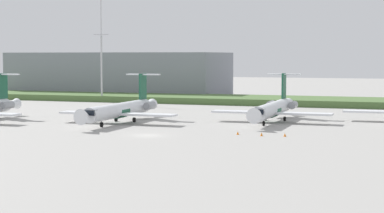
% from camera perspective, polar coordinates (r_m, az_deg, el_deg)
% --- Properties ---
extents(ground_plane, '(500.00, 500.00, 0.00)m').
position_cam_1_polar(ground_plane, '(131.86, 1.17, -1.04)').
color(ground_plane, '#9E9B96').
extents(grass_berm, '(320.00, 20.00, 1.66)m').
position_cam_1_polar(grass_berm, '(174.40, 5.63, 0.55)').
color(grass_berm, '#4C6B38').
rests_on(grass_berm, ground).
extents(regional_jet_second, '(22.81, 31.00, 9.00)m').
position_cam_1_polar(regional_jet_second, '(123.63, -6.20, -0.25)').
color(regional_jet_second, silver).
rests_on(regional_jet_second, ground).
extents(regional_jet_third, '(22.81, 31.00, 9.00)m').
position_cam_1_polar(regional_jet_third, '(125.82, 7.07, -0.17)').
color(regional_jet_third, silver).
rests_on(regional_jet_third, ground).
extents(antenna_mast, '(4.40, 0.50, 28.09)m').
position_cam_1_polar(antenna_mast, '(180.10, -7.89, 4.08)').
color(antenna_mast, '#B2B2B7').
rests_on(antenna_mast, ground).
extents(distant_hangar, '(67.61, 29.87, 13.58)m').
position_cam_1_polar(distant_hangar, '(212.82, -6.29, 2.85)').
color(distant_hangar, gray).
rests_on(distant_hangar, ground).
extents(safety_cone_front_marker, '(0.44, 0.44, 0.55)m').
position_cam_1_polar(safety_cone_front_marker, '(104.81, 4.01, -2.31)').
color(safety_cone_front_marker, orange).
rests_on(safety_cone_front_marker, ground).
extents(safety_cone_mid_marker, '(0.44, 0.44, 0.55)m').
position_cam_1_polar(safety_cone_mid_marker, '(103.43, 6.07, -2.42)').
color(safety_cone_mid_marker, orange).
rests_on(safety_cone_mid_marker, ground).
extents(safety_cone_rear_marker, '(0.44, 0.44, 0.55)m').
position_cam_1_polar(safety_cone_rear_marker, '(103.14, 8.09, -2.46)').
color(safety_cone_rear_marker, orange).
rests_on(safety_cone_rear_marker, ground).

